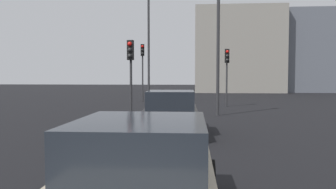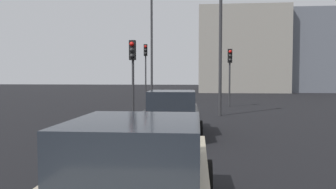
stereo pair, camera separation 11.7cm
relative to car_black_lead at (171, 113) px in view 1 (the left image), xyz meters
The scene contains 9 objects.
car_black_lead is the anchor object (origin of this frame).
car_beige_second 7.60m from the car_black_lead, behind, with size 4.27×2.00×1.49m.
traffic_light_near_left 15.06m from the car_black_lead, 12.63° to the left, with size 0.32×0.30×4.48m.
traffic_light_near_right 4.62m from the car_black_lead, 30.14° to the left, with size 0.32×0.30×3.65m.
traffic_light_far_left 11.43m from the car_black_lead, 14.93° to the right, with size 0.32×0.29×3.79m.
street_lamp_kerbside 14.37m from the car_black_lead, 11.05° to the left, with size 0.56×0.36×9.07m.
street_lamp_far 6.87m from the car_black_lead, 19.00° to the right, with size 0.56×0.36×6.57m.
building_facade_left 38.23m from the car_black_lead, 21.98° to the right, with size 9.47×9.55×10.30m, color slate.
building_facade_center 35.02m from the car_black_lead, 10.31° to the right, with size 9.90×10.86×10.52m, color gray.
Camera 1 is at (-1.02, -0.63, 2.01)m, focal length 36.60 mm.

